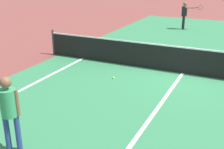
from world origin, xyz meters
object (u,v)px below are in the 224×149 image
Objects in this scene: player_near at (8,107)px; tennis_ball_near_net at (113,78)px; net at (184,60)px; player_far at (185,13)px.

player_near is 24.16× the size of tennis_ball_near_net.
player_near reaches higher than net.
player_far is at bearing 88.36° from tennis_ball_near_net.
player_near is at bearing -108.80° from net.
tennis_ball_near_net is at bearing -91.64° from player_far.
player_near reaches higher than tennis_ball_near_net.
net is 169.56× the size of tennis_ball_near_net.
player_near is (-2.06, -6.06, 0.49)m from net.
tennis_ball_near_net is at bearing 89.05° from player_near.
net is at bearing 37.58° from tennis_ball_near_net.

